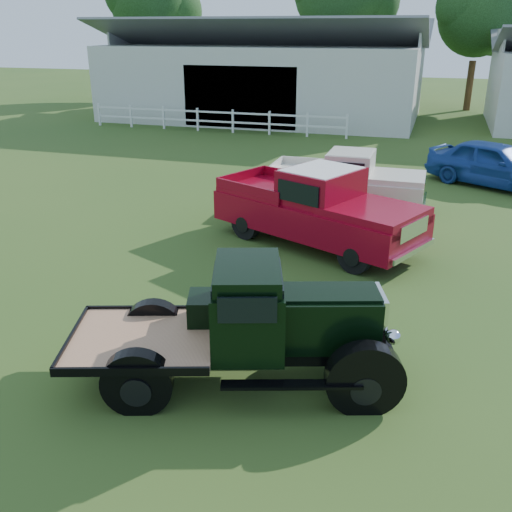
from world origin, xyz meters
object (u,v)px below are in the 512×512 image
(vintage_flatbed, at_px, (241,324))
(white_pickup, at_px, (346,181))
(red_pickup, at_px, (317,207))
(misc_car_blue, at_px, (495,164))

(vintage_flatbed, xyz_separation_m, white_pickup, (0.07, 9.60, -0.12))
(red_pickup, xyz_separation_m, white_pickup, (0.22, 3.31, -0.14))
(vintage_flatbed, height_order, misc_car_blue, vintage_flatbed)
(white_pickup, relative_size, misc_car_blue, 1.02)
(white_pickup, bearing_deg, red_pickup, -93.92)
(vintage_flatbed, height_order, red_pickup, red_pickup)
(red_pickup, relative_size, white_pickup, 1.17)
(vintage_flatbed, relative_size, misc_car_blue, 1.08)
(misc_car_blue, bearing_deg, white_pickup, 162.35)
(vintage_flatbed, bearing_deg, white_pickup, 71.56)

